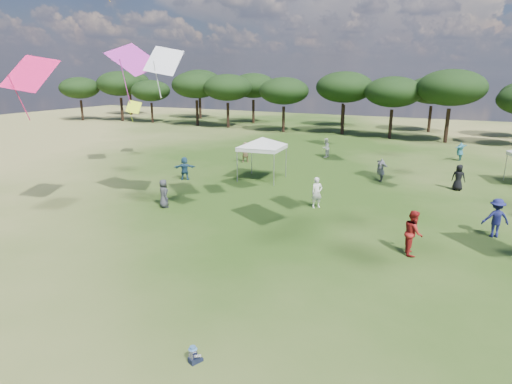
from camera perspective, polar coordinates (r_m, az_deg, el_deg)
tree_line at (r=52.88m, az=23.79°, el=12.44°), size 108.78×17.63×7.77m
tent_left at (r=29.16m, az=0.84°, el=7.08°), size 5.62×5.62×3.24m
toddler at (r=11.70m, az=-8.30°, el=-20.75°), size 0.37×0.40×0.48m
festival_crowd at (r=28.70m, az=17.29°, el=2.22°), size 27.56×23.66×1.88m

